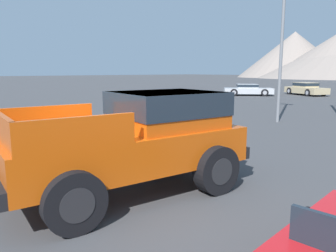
# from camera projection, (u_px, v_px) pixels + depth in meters

# --- Properties ---
(ground_plane) EXTENTS (320.00, 320.00, 0.00)m
(ground_plane) POSITION_uv_depth(u_px,v_px,m) (135.00, 191.00, 6.45)
(ground_plane) COLOR #424244
(orange_pickup_truck) EXTENTS (2.62, 4.90, 1.93)m
(orange_pickup_truck) POSITION_uv_depth(u_px,v_px,m) (141.00, 136.00, 6.32)
(orange_pickup_truck) COLOR #CC4C0C
(orange_pickup_truck) RESTS_ON ground_plane
(parked_car_silver) EXTENTS (4.54, 4.40, 1.10)m
(parked_car_silver) POSITION_uv_depth(u_px,v_px,m) (248.00, 90.00, 31.47)
(parked_car_silver) COLOR #B7BABF
(parked_car_silver) RESTS_ON ground_plane
(parked_car_tan) EXTENTS (4.80, 3.52, 1.23)m
(parked_car_tan) POSITION_uv_depth(u_px,v_px,m) (306.00, 89.00, 31.96)
(parked_car_tan) COLOR tan
(parked_car_tan) RESTS_ON ground_plane
(street_lamp_post) EXTENTS (0.90, 0.24, 8.28)m
(street_lamp_post) POSITION_uv_depth(u_px,v_px,m) (284.00, 11.00, 14.35)
(street_lamp_post) COLOR slate
(street_lamp_post) RESTS_ON ground_plane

